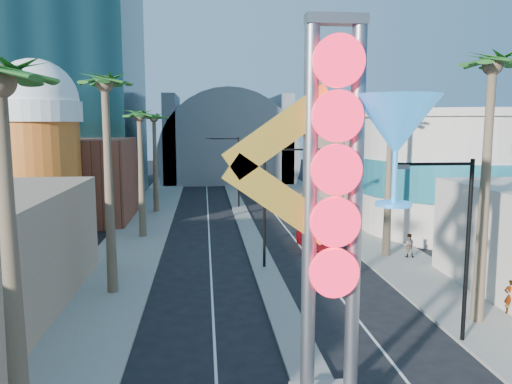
% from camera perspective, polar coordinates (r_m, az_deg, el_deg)
% --- Properties ---
extents(sidewalk_west, '(5.00, 100.00, 0.15)m').
position_cam_1_polar(sidewalk_west, '(47.77, -12.68, -3.69)').
color(sidewalk_west, gray).
rests_on(sidewalk_west, ground).
extents(sidewalk_east, '(5.00, 100.00, 0.15)m').
position_cam_1_polar(sidewalk_east, '(49.27, 9.88, -3.27)').
color(sidewalk_east, gray).
rests_on(sidewalk_east, ground).
extents(median, '(1.60, 84.00, 0.15)m').
position_cam_1_polar(median, '(50.52, -1.50, -2.88)').
color(median, gray).
rests_on(median, ground).
extents(brick_filler_west, '(10.00, 10.00, 8.00)m').
position_cam_1_polar(brick_filler_west, '(51.26, -19.65, 1.26)').
color(brick_filler_west, brown).
rests_on(brick_filler_west, ground).
extents(filler_east, '(10.00, 20.00, 10.00)m').
position_cam_1_polar(filler_east, '(62.88, 12.47, 3.57)').
color(filler_east, tan).
rests_on(filler_east, ground).
extents(beer_mug, '(7.00, 7.00, 14.50)m').
position_cam_1_polar(beer_mug, '(43.57, -23.64, 5.06)').
color(beer_mug, '#BF5419').
rests_on(beer_mug, ground).
extents(turquoise_building, '(16.60, 16.60, 10.60)m').
position_cam_1_polar(turquoise_building, '(47.08, 21.72, 2.14)').
color(turquoise_building, beige).
rests_on(turquoise_building, ground).
extents(canopy, '(22.00, 16.00, 22.00)m').
position_cam_1_polar(canopy, '(83.75, -3.33, 4.27)').
color(canopy, slate).
rests_on(canopy, ground).
extents(neon_sign, '(6.53, 2.60, 12.55)m').
position_cam_1_polar(neon_sign, '(15.34, 11.75, -0.32)').
color(neon_sign, gray).
rests_on(neon_sign, ground).
extents(streetlight_0, '(3.79, 0.25, 8.00)m').
position_cam_1_polar(streetlight_0, '(32.13, 1.94, -0.35)').
color(streetlight_0, black).
rests_on(streetlight_0, ground).
extents(streetlight_1, '(3.79, 0.25, 8.00)m').
position_cam_1_polar(streetlight_1, '(55.78, -2.56, 3.10)').
color(streetlight_1, black).
rests_on(streetlight_1, ground).
extents(streetlight_2, '(3.45, 0.25, 8.00)m').
position_cam_1_polar(streetlight_2, '(22.65, 22.06, -4.49)').
color(streetlight_2, black).
rests_on(streetlight_2, ground).
extents(palm_0, '(2.40, 2.40, 11.70)m').
position_cam_1_polar(palm_0, '(14.46, -27.24, 8.94)').
color(palm_0, brown).
rests_on(palm_0, ground).
extents(palm_1, '(2.40, 2.40, 12.70)m').
position_cam_1_polar(palm_1, '(28.02, -16.86, 10.32)').
color(palm_1, brown).
rests_on(palm_1, ground).
extents(palm_2, '(2.40, 2.40, 11.20)m').
position_cam_1_polar(palm_2, '(41.82, -13.17, 7.66)').
color(palm_2, brown).
rests_on(palm_2, ground).
extents(palm_3, '(2.40, 2.40, 11.20)m').
position_cam_1_polar(palm_3, '(53.75, -11.58, 7.69)').
color(palm_3, brown).
rests_on(palm_3, ground).
extents(palm_5, '(2.40, 2.40, 13.20)m').
position_cam_1_polar(palm_5, '(25.11, 25.33, 11.26)').
color(palm_5, brown).
rests_on(palm_5, ground).
extents(palm_6, '(2.40, 2.40, 11.70)m').
position_cam_1_polar(palm_6, '(35.88, 15.17, 8.33)').
color(palm_6, brown).
rests_on(palm_6, ground).
extents(palm_7, '(2.40, 2.40, 12.70)m').
position_cam_1_polar(palm_7, '(47.30, 9.92, 9.37)').
color(palm_7, brown).
rests_on(palm_7, ground).
extents(red_pickup, '(2.49, 5.38, 1.49)m').
position_cam_1_polar(red_pickup, '(38.07, 7.08, -5.45)').
color(red_pickup, '#AE0D16').
rests_on(red_pickup, ground).
extents(pedestrian_a, '(0.75, 0.65, 1.75)m').
position_cam_1_polar(pedestrian_a, '(27.96, 27.11, -10.58)').
color(pedestrian_a, gray).
rests_on(pedestrian_a, sidewalk_east).
extents(pedestrian_b, '(0.95, 0.82, 1.67)m').
position_cam_1_polar(pedestrian_b, '(36.72, 17.03, -5.85)').
color(pedestrian_b, gray).
rests_on(pedestrian_b, sidewalk_east).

